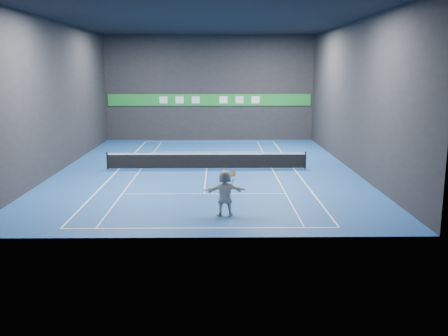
{
  "coord_description": "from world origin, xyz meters",
  "views": [
    {
      "loc": [
        0.68,
        -30.69,
        6.17
      ],
      "look_at": [
        0.99,
        -7.31,
        1.5
      ],
      "focal_mm": 40.0,
      "sensor_mm": 36.0,
      "label": 1
    }
  ],
  "objects_px": {
    "player": "(225,193)",
    "tennis_racket": "(232,175)",
    "tennis_ball": "(218,153)",
    "tennis_net": "(207,160)"
  },
  "relations": [
    {
      "from": "player",
      "to": "tennis_net",
      "type": "xyz_separation_m",
      "value": [
        -0.99,
        10.12,
        -0.45
      ]
    },
    {
      "from": "player",
      "to": "tennis_net",
      "type": "bearing_deg",
      "value": -90.52
    },
    {
      "from": "player",
      "to": "tennis_ball",
      "type": "distance_m",
      "value": 1.71
    },
    {
      "from": "tennis_racket",
      "to": "tennis_net",
      "type": "bearing_deg",
      "value": 97.36
    },
    {
      "from": "tennis_ball",
      "to": "tennis_racket",
      "type": "height_order",
      "value": "tennis_ball"
    },
    {
      "from": "tennis_net",
      "to": "tennis_racket",
      "type": "height_order",
      "value": "tennis_racket"
    },
    {
      "from": "player",
      "to": "tennis_racket",
      "type": "distance_m",
      "value": 0.82
    },
    {
      "from": "tennis_ball",
      "to": "tennis_racket",
      "type": "bearing_deg",
      "value": -14.37
    },
    {
      "from": "tennis_ball",
      "to": "player",
      "type": "bearing_deg",
      "value": -33.81
    },
    {
      "from": "tennis_racket",
      "to": "tennis_ball",
      "type": "bearing_deg",
      "value": 165.63
    }
  ]
}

